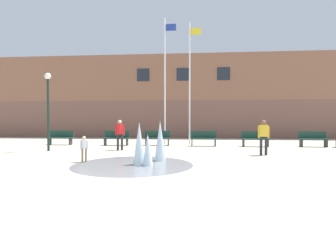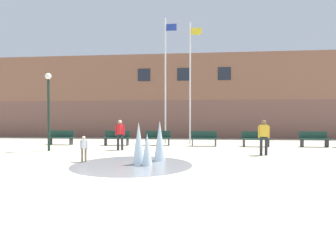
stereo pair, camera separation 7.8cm
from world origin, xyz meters
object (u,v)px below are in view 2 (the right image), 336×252
Objects in this scene: adult_in_red at (120,132)px; child_with_pink_shirt at (84,147)px; park_bench_under_left_flagpole at (158,138)px; adult_watching at (264,135)px; park_bench_far_left at (61,137)px; park_bench_near_trashcan at (256,139)px; park_bench_under_right_flagpole at (204,138)px; flagpole_left at (166,77)px; park_bench_left_of_flagpoles at (117,138)px; lamp_post_left_lane at (48,100)px; park_bench_far_right at (314,139)px; flagpole_right at (191,79)px.

adult_in_red reaches higher than child_with_pink_shirt.
adult_watching reaches higher than park_bench_under_left_flagpole.
park_bench_far_left is 1.00× the size of park_bench_near_trashcan.
park_bench_far_left is at bearing 179.69° from park_bench_under_right_flagpole.
flagpole_left is at bearing 148.32° from park_bench_under_right_flagpole.
park_bench_left_of_flagpoles is 1.01× the size of adult_watching.
park_bench_under_right_flagpole is 8.94m from lamp_post_left_lane.
park_bench_under_right_flagpole is at bearing 178.17° from park_bench_near_trashcan.
park_bench_under_left_flagpole is 9.31m from park_bench_far_right.
park_bench_left_of_flagpoles is 4.68m from lamp_post_left_lane.
park_bench_under_right_flagpole is at bearing 0.37° from park_bench_left_of_flagpoles.
adult_watching is at bearing -98.23° from park_bench_near_trashcan.
adult_in_red is (-1.63, -2.74, 0.45)m from park_bench_under_left_flagpole.
flagpole_left is (-5.54, 1.63, 3.98)m from park_bench_near_trashcan.
adult_watching is 0.20× the size of flagpole_right.
park_bench_far_left is 15.57m from park_bench_far_right.
park_bench_far_left and park_bench_far_right have the same top height.
park_bench_far_left is at bearing -167.37° from flagpole_left.
park_bench_under_right_flagpole is at bearing 22.30° from lamp_post_left_lane.
park_bench_left_of_flagpoles is 6.18m from flagpole_right.
park_bench_far_left is 9.25m from flagpole_right.
child_with_pink_shirt is 0.12× the size of flagpole_left.
flagpole_right is (-3.32, 5.51, 3.37)m from adult_watching.
park_bench_left_of_flagpoles is at bearing -176.50° from park_bench_under_left_flagpole.
park_bench_under_right_flagpole is (9.12, -0.05, 0.00)m from park_bench_far_left.
park_bench_under_left_flagpole is (6.26, 0.07, 0.00)m from park_bench_far_left.
adult_watching is (-3.96, -4.06, 0.45)m from park_bench_far_right.
lamp_post_left_lane is at bearing -138.96° from flagpole_left.
park_bench_far_left is at bearing 164.75° from child_with_pink_shirt.
flagpole_left reaches higher than park_bench_far_right.
park_bench_far_right is 0.40× the size of lamp_post_left_lane.
adult_in_red is 1.61× the size of child_with_pink_shirt.
adult_watching is at bearing -58.95° from flagpole_right.
flagpole_right is (4.60, 1.57, 3.82)m from park_bench_left_of_flagpoles.
adult_watching reaches higher than park_bench_near_trashcan.
park_bench_under_right_flagpole is 3.06m from park_bench_near_trashcan.
park_bench_near_trashcan is at bearing 81.05° from child_with_pink_shirt.
flagpole_left reaches higher than flagpole_right.
flagpole_right reaches higher than adult_watching.
flagpole_left reaches higher than park_bench_under_left_flagpole.
lamp_post_left_lane reaches higher than park_bench_under_left_flagpole.
adult_watching is at bearing -37.47° from park_bench_under_left_flagpole.
park_bench_left_of_flagpoles is 1.00× the size of park_bench_near_trashcan.
park_bench_far_left is 12.30m from adult_watching.
park_bench_far_right is 0.20× the size of flagpole_right.
flagpole_left reaches higher than park_bench_under_right_flagpole.
child_with_pink_shirt is (0.64, -6.53, 0.10)m from park_bench_left_of_flagpoles.
park_bench_near_trashcan is at bearing -176.91° from park_bench_far_right.
park_bench_under_left_flagpole is 6.96m from child_with_pink_shirt.
child_with_pink_shirt is at bearing -150.81° from adult_watching.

